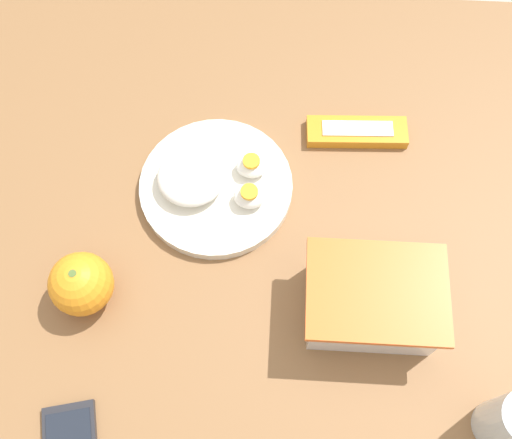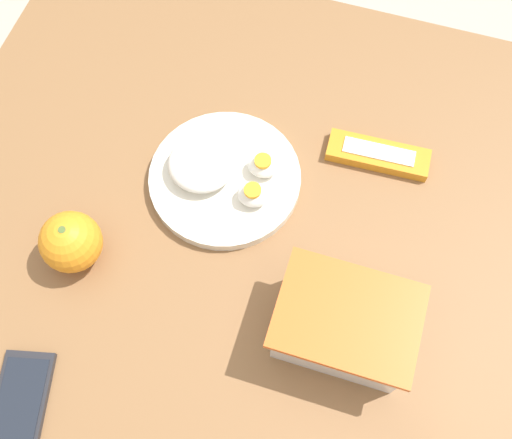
# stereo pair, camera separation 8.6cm
# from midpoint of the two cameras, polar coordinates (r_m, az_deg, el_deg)

# --- Properties ---
(ground_plane) EXTENTS (10.00, 10.00, 0.00)m
(ground_plane) POSITION_cam_midpoint_polar(r_m,az_deg,el_deg) (1.58, 2.05, -11.89)
(ground_plane) COLOR #B2A899
(table) EXTENTS (1.07, 0.95, 0.73)m
(table) POSITION_cam_midpoint_polar(r_m,az_deg,el_deg) (0.96, 3.33, -3.50)
(table) COLOR brown
(table) RESTS_ON ground_plane
(food_container) EXTENTS (0.18, 0.14, 0.09)m
(food_container) POSITION_cam_midpoint_polar(r_m,az_deg,el_deg) (0.82, 11.36, -10.23)
(food_container) COLOR white
(food_container) RESTS_ON table
(orange_fruit) EXTENTS (0.09, 0.09, 0.09)m
(orange_fruit) POSITION_cam_midpoint_polar(r_m,az_deg,el_deg) (0.86, -14.53, -2.40)
(orange_fruit) COLOR orange
(orange_fruit) RESTS_ON table
(rice_plate) EXTENTS (0.23, 0.23, 0.05)m
(rice_plate) POSITION_cam_midpoint_polar(r_m,az_deg,el_deg) (0.91, -0.61, 3.98)
(rice_plate) COLOR silver
(rice_plate) RESTS_ON table
(candy_bar) EXTENTS (0.16, 0.06, 0.02)m
(candy_bar) POSITION_cam_midpoint_polar(r_m,az_deg,el_deg) (0.96, 14.07, 5.74)
(candy_bar) COLOR orange
(candy_bar) RESTS_ON table
(cell_phone) EXTENTS (0.09, 0.14, 0.01)m
(cell_phone) POSITION_cam_midpoint_polar(r_m,az_deg,el_deg) (0.86, -18.76, -16.38)
(cell_phone) COLOR #232328
(cell_phone) RESTS_ON table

